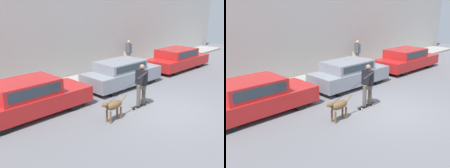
{
  "view_description": "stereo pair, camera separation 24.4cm",
  "coord_description": "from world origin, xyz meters",
  "views": [
    {
      "loc": [
        -8.03,
        -5.14,
        3.92
      ],
      "look_at": [
        -1.24,
        1.6,
        0.95
      ],
      "focal_mm": 42.0,
      "sensor_mm": 36.0,
      "label": 1
    },
    {
      "loc": [
        -7.85,
        -5.31,
        3.92
      ],
      "look_at": [
        -1.24,
        1.6,
        0.95
      ],
      "focal_mm": 42.0,
      "sensor_mm": 36.0,
      "label": 2
    }
  ],
  "objects": [
    {
      "name": "parked_car_1",
      "position": [
        1.02,
        3.16,
        0.64
      ],
      "size": [
        4.11,
        1.7,
        1.29
      ],
      "rotation": [
        0.0,
        0.0,
        -0.01
      ],
      "color": "black",
      "rests_on": "ground_plane"
    },
    {
      "name": "pedestrian_with_bag",
      "position": [
        4.1,
        5.48,
        1.02
      ],
      "size": [
        0.19,
        0.64,
        1.58
      ],
      "rotation": [
        0.0,
        0.0,
        -0.04
      ],
      "color": "brown",
      "rests_on": "sidewalk_curb"
    },
    {
      "name": "parked_car_2",
      "position": [
        6.05,
        3.16,
        0.63
      ],
      "size": [
        4.5,
        1.93,
        1.27
      ],
      "rotation": [
        0.0,
        0.0,
        -0.02
      ],
      "color": "black",
      "rests_on": "ground_plane"
    },
    {
      "name": "ground_plane",
      "position": [
        0.0,
        0.0,
        0.0
      ],
      "size": [
        36.0,
        36.0,
        0.0
      ],
      "primitive_type": "plane",
      "color": "slate"
    },
    {
      "name": "parked_car_0",
      "position": [
        -3.87,
        3.16,
        0.64
      ],
      "size": [
        4.46,
        1.71,
        1.34
      ],
      "rotation": [
        0.0,
        0.0,
        -0.0
      ],
      "color": "black",
      "rests_on": "ground_plane"
    },
    {
      "name": "back_wall",
      "position": [
        0.0,
        6.22,
        2.15
      ],
      "size": [
        32.0,
        0.3,
        4.3
      ],
      "color": "#B2ADA8",
      "rests_on": "ground_plane"
    },
    {
      "name": "skateboarder",
      "position": [
        -0.4,
        0.84,
        0.97
      ],
      "size": [
        2.51,
        0.61,
        1.7
      ],
      "rotation": [
        0.0,
        0.0,
        3.16
      ],
      "color": "beige",
      "rests_on": "ground_plane"
    },
    {
      "name": "dog",
      "position": [
        -2.07,
        0.71,
        0.55
      ],
      "size": [
        1.23,
        0.35,
        0.8
      ],
      "rotation": [
        0.0,
        0.0,
        3.19
      ],
      "color": "brown",
      "rests_on": "ground_plane"
    },
    {
      "name": "sidewalk_curb",
      "position": [
        0.0,
        5.13,
        0.07
      ],
      "size": [
        30.0,
        1.83,
        0.15
      ],
      "color": "gray",
      "rests_on": "ground_plane"
    }
  ]
}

